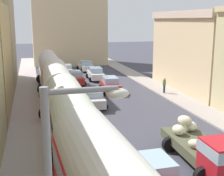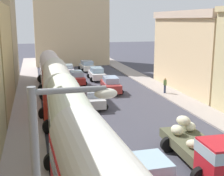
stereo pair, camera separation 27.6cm
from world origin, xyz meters
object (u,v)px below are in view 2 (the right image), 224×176
Objects in this scene: car_1 at (97,74)px; pedestrian_4 at (165,85)px; car_6 at (67,70)px; cargo_truck_0 at (208,150)px; car_2 at (87,66)px; parked_bus_2 at (57,84)px; car_5 at (77,78)px; parked_bus_1 at (69,114)px; car_4 at (94,99)px; car_3 at (150,175)px; parked_bus_3 at (51,69)px; car_0 at (111,85)px.

car_1 is 11.07m from pedestrian_4.
car_1 reaches higher than car_6.
cargo_truck_0 is 1.48× the size of car_2.
pedestrian_4 reaches higher than car_2.
car_5 is at bearing 73.05° from parked_bus_2.
car_1 is at bearing -53.93° from car_6.
parked_bus_1 is 25.97m from car_6.
car_2 is 20.26m from car_4.
car_3 is (-2.99, -34.38, 0.00)m from car_2.
car_2 is at bearing 40.75° from car_6.
car_6 is at bearing 84.11° from parked_bus_1.
parked_bus_1 is 2.37× the size of car_3.
cargo_truck_0 reaches higher than car_3.
car_2 reaches higher than car_6.
car_5 is 1.06× the size of car_6.
parked_bus_1 is 1.37× the size of cargo_truck_0.
car_4 is at bearing 104.52° from cargo_truck_0.
parked_bus_2 is 2.40× the size of car_5.
parked_bus_1 is 18.00m from parked_bus_3.
parked_bus_2 is 15.08m from car_3.
car_6 is 2.24× the size of pedestrian_4.
car_1 reaches higher than car_4.
parked_bus_2 is 20.60m from car_2.
pedestrian_4 is at bearing 64.25° from car_3.
cargo_truck_0 is 1.59× the size of car_5.
pedestrian_4 is (5.33, -17.12, 0.21)m from car_2.
cargo_truck_0 is at bearing -88.29° from car_0.
car_2 is 4.39m from car_6.
car_2 is at bearing 90.99° from cargo_truck_0.
parked_bus_2 is 5.67× the size of pedestrian_4.
parked_bus_1 is 9.27m from car_4.
parked_bus_2 is 15.14m from cargo_truck_0.
car_1 is at bearing 77.31° from car_4.
parked_bus_1 reaches higher than car_2.
parked_bus_2 is at bearing -106.93° from car_2.
car_2 is at bearing 78.21° from parked_bus_1.
parked_bus_1 is at bearing -90.00° from parked_bus_2.
parked_bus_1 is 19.23m from car_5.
car_0 reaches higher than car_5.
car_2 reaches higher than car_4.
car_5 is (3.03, 0.94, -1.35)m from parked_bus_3.
parked_bus_3 is 23.94m from car_3.
parked_bus_3 is at bearing 108.46° from car_4.
cargo_truck_0 is at bearing -89.01° from car_2.
parked_bus_3 is 5.58× the size of pedestrian_4.
car_6 is at bearing 81.00° from parked_bus_2.
car_1 is (-0.57, 25.84, -0.34)m from cargo_truck_0.
parked_bus_3 is 2.19× the size of car_2.
car_6 is (2.66, 16.80, -1.43)m from parked_bus_2.
cargo_truck_0 is 1.73× the size of car_3.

